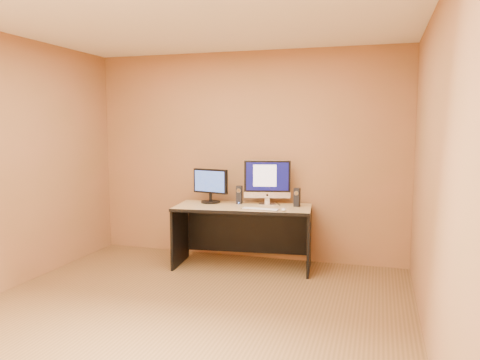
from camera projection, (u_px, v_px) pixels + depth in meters
The scene contains 12 objects.
floor at pixel (185, 315), 4.16m from camera, with size 4.00×4.00×0.00m, color brown.
walls at pixel (183, 170), 4.01m from camera, with size 4.00×4.00×2.60m, color #9A613E, non-canonical shape.
ceiling at pixel (181, 13), 3.87m from camera, with size 4.00×4.00×0.00m, color white.
desk at pixel (243, 237), 5.55m from camera, with size 1.59×0.70×0.74m, color tan, non-canonical shape.
imac at pixel (267, 182), 5.61m from camera, with size 0.57×0.21×0.55m, color silver, non-canonical shape.
second_monitor at pixel (211, 186), 5.74m from camera, with size 0.48×0.24×0.42m, color black, non-canonical shape.
speaker_left at pixel (239, 195), 5.68m from camera, with size 0.07×0.07×0.22m, color black, non-canonical shape.
speaker_right at pixel (297, 197), 5.47m from camera, with size 0.07×0.07×0.22m, color black, non-canonical shape.
keyboard at pixel (260, 209), 5.26m from camera, with size 0.43×0.12×0.02m, color #B8B8BD.
mouse at pixel (284, 209), 5.19m from camera, with size 0.06×0.10×0.04m, color silver.
cable_a at pixel (278, 204), 5.65m from camera, with size 0.01×0.01×0.22m, color black.
cable_b at pixel (264, 203), 5.75m from camera, with size 0.01×0.01×0.18m, color black.
Camera 1 is at (1.62, -3.69, 1.67)m, focal length 35.00 mm.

